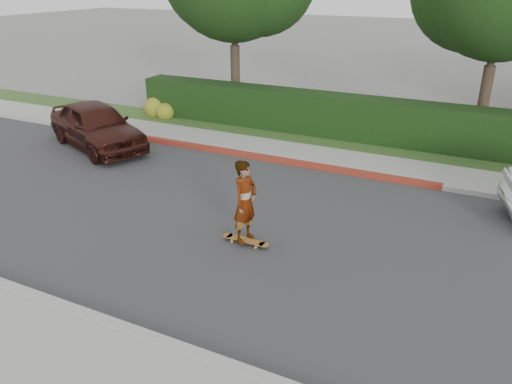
% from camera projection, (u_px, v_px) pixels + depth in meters
% --- Properties ---
extents(ground, '(120.00, 120.00, 0.00)m').
position_uv_depth(ground, '(365.00, 253.00, 10.15)').
color(ground, slate).
rests_on(ground, ground).
extents(road, '(60.00, 8.00, 0.01)m').
position_uv_depth(road, '(365.00, 253.00, 10.14)').
color(road, '#2D2D30').
rests_on(road, ground).
extents(curb_far, '(60.00, 0.20, 0.15)m').
position_uv_depth(curb_far, '(404.00, 181.00, 13.49)').
color(curb_far, '#9E9E99').
rests_on(curb_far, ground).
extents(curb_red_section, '(12.00, 0.21, 0.15)m').
position_uv_depth(curb_red_section, '(240.00, 154.00, 15.49)').
color(curb_red_section, maroon).
rests_on(curb_red_section, ground).
extents(sidewalk_far, '(60.00, 1.60, 0.12)m').
position_uv_depth(sidewalk_far, '(410.00, 170.00, 14.24)').
color(sidewalk_far, gray).
rests_on(sidewalk_far, ground).
extents(planting_strip, '(60.00, 1.60, 0.10)m').
position_uv_depth(planting_strip, '(419.00, 154.00, 15.56)').
color(planting_strip, '#2D4C1E').
rests_on(planting_strip, ground).
extents(hedge, '(15.00, 1.00, 1.50)m').
position_uv_depth(hedge, '(334.00, 117.00, 16.97)').
color(hedge, black).
rests_on(hedge, ground).
extents(flowering_shrub, '(1.40, 1.00, 0.90)m').
position_uv_depth(flowering_shrub, '(158.00, 109.00, 19.57)').
color(flowering_shrub, '#2D4C19').
rests_on(flowering_shrub, ground).
extents(skateboard, '(1.06, 0.23, 0.10)m').
position_uv_depth(skateboard, '(246.00, 240.00, 10.45)').
color(skateboard, gold).
rests_on(skateboard, ground).
extents(skateboarder, '(0.50, 0.69, 1.75)m').
position_uv_depth(skateboarder, '(245.00, 202.00, 10.09)').
color(skateboarder, white).
rests_on(skateboarder, skateboard).
extents(car_maroon, '(4.69, 3.33, 1.48)m').
position_uv_depth(car_maroon, '(96.00, 125.00, 16.03)').
color(car_maroon, '#391812').
rests_on(car_maroon, ground).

